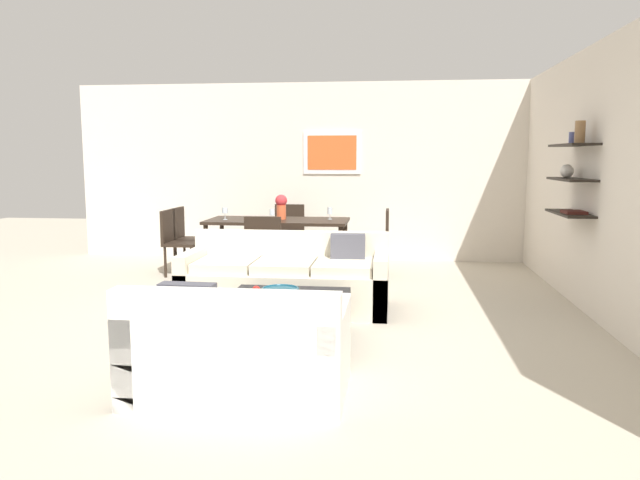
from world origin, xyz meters
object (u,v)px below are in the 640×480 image
(dining_chair_left_near, at_px, (176,238))
(wine_glass_foot, at_px, (272,213))
(dining_chair_head, at_px, (288,230))
(dining_chair_left_far, at_px, (186,234))
(decorative_bowl, at_px, (280,292))
(dining_table, at_px, (278,225))
(dining_chair_right_far, at_px, (379,237))
(wine_glass_left_near, at_px, (225,211))
(apple_on_coffee_table, at_px, (256,290))
(loveseat_white, at_px, (239,351))
(wine_glass_head, at_px, (283,209))
(centerpiece_vase, at_px, (281,206))
(sofa_beige, at_px, (287,281))
(coffee_table, at_px, (287,319))
(dining_chair_foot, at_px, (265,247))
(wine_glass_right_far, at_px, (330,211))

(dining_chair_left_near, xyz_separation_m, wine_glass_foot, (1.35, -0.18, 0.37))
(dining_chair_head, relative_size, dining_chair_left_far, 1.00)
(decorative_bowl, xyz_separation_m, dining_chair_head, (-0.57, 3.76, 0.08))
(dining_table, relative_size, dining_chair_right_far, 2.13)
(dining_chair_left_near, distance_m, wine_glass_left_near, 0.75)
(apple_on_coffee_table, xyz_separation_m, wine_glass_left_near, (-1.03, 2.72, 0.45))
(wine_glass_foot, bearing_deg, loveseat_white, -82.19)
(wine_glass_head, distance_m, centerpiece_vase, 0.36)
(dining_chair_left_far, relative_size, wine_glass_head, 5.87)
(sofa_beige, xyz_separation_m, centerpiece_vase, (-0.40, 1.85, 0.64))
(apple_on_coffee_table, bearing_deg, wine_glass_foot, 97.88)
(dining_table, xyz_separation_m, dining_chair_head, (-0.00, 0.84, -0.17))
(coffee_table, relative_size, wine_glass_left_near, 6.40)
(dining_chair_foot, xyz_separation_m, dining_chair_right_far, (1.35, 1.04, 0.00))
(dining_table, height_order, wine_glass_left_near, wine_glass_left_near)
(dining_table, height_order, dining_chair_left_far, dining_chair_left_far)
(apple_on_coffee_table, height_order, wine_glass_head, wine_glass_head)
(sofa_beige, bearing_deg, wine_glass_left_near, 123.45)
(dining_chair_left_far, xyz_separation_m, wine_glass_right_far, (2.04, -0.09, 0.35))
(dining_chair_foot, xyz_separation_m, wine_glass_right_far, (0.69, 0.95, 0.35))
(coffee_table, height_order, wine_glass_foot, wine_glass_foot)
(wine_glass_head, distance_m, wine_glass_right_far, 0.74)
(apple_on_coffee_table, relative_size, wine_glass_head, 0.49)
(wine_glass_left_near, bearing_deg, centerpiece_vase, 10.81)
(dining_chair_right_far, bearing_deg, decorative_bowl, -103.94)
(wine_glass_left_near, bearing_deg, dining_chair_left_far, 155.03)
(loveseat_white, distance_m, dining_chair_foot, 3.36)
(dining_table, distance_m, dining_chair_left_near, 1.37)
(loveseat_white, bearing_deg, wine_glass_head, 96.53)
(wine_glass_head, bearing_deg, wine_glass_foot, -90.00)
(sofa_beige, bearing_deg, wine_glass_head, 101.31)
(apple_on_coffee_table, xyz_separation_m, wine_glass_head, (-0.34, 3.20, 0.44))
(loveseat_white, bearing_deg, decorative_bowl, 87.47)
(dining_chair_right_far, bearing_deg, dining_chair_foot, -142.32)
(apple_on_coffee_table, relative_size, wine_glass_foot, 0.42)
(dining_chair_foot, bearing_deg, decorative_bowl, -74.57)
(dining_chair_left_far, bearing_deg, wine_glass_foot, -23.04)
(coffee_table, xyz_separation_m, apple_on_coffee_table, (-0.29, 0.11, 0.23))
(dining_chair_left_far, xyz_separation_m, centerpiece_vase, (1.39, -0.16, 0.43))
(dining_table, bearing_deg, loveseat_white, -82.89)
(coffee_table, distance_m, dining_chair_left_near, 3.40)
(dining_chair_foot, bearing_deg, dining_chair_left_near, 154.33)
(apple_on_coffee_table, bearing_deg, loveseat_white, -82.32)
(dining_chair_right_far, height_order, dining_chair_left_near, same)
(dining_chair_foot, relative_size, dining_chair_head, 1.00)
(dining_chair_foot, bearing_deg, wine_glass_right_far, 53.95)
(loveseat_white, relative_size, dining_table, 0.76)
(decorative_bowl, bearing_deg, dining_chair_left_near, 125.18)
(dining_chair_foot, bearing_deg, dining_chair_right_far, 37.68)
(dining_chair_head, relative_size, centerpiece_vase, 2.66)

